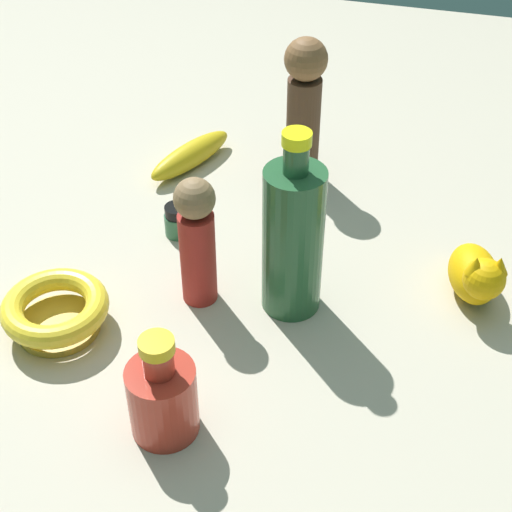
{
  "coord_description": "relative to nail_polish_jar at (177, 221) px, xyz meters",
  "views": [
    {
      "loc": [
        -0.75,
        -0.21,
        0.69
      ],
      "look_at": [
        0.0,
        0.0,
        0.05
      ],
      "focal_mm": 54.33,
      "sensor_mm": 36.0,
      "label": 1
    }
  ],
  "objects": [
    {
      "name": "bowl",
      "position": [
        -0.22,
        0.08,
        0.01
      ],
      "size": [
        0.13,
        0.13,
        0.05
      ],
      "color": "gold",
      "rests_on": "ground"
    },
    {
      "name": "cat_figurine",
      "position": [
        -0.03,
        -0.41,
        0.02
      ],
      "size": [
        0.13,
        0.09,
        0.09
      ],
      "color": "#E8A708",
      "rests_on": "ground"
    },
    {
      "name": "nail_polish_jar",
      "position": [
        0.0,
        0.0,
        0.0
      ],
      "size": [
        0.04,
        0.04,
        0.05
      ],
      "color": "#2F6944",
      "rests_on": "ground"
    },
    {
      "name": "bottle_tall",
      "position": [
        -0.1,
        -0.19,
        0.08
      ],
      "size": [
        0.08,
        0.08,
        0.25
      ],
      "color": "#285A34",
      "rests_on": "ground"
    },
    {
      "name": "banana",
      "position": [
        0.17,
        0.04,
        -0.0
      ],
      "size": [
        0.17,
        0.11,
        0.04
      ],
      "primitive_type": "ellipsoid",
      "rotation": [
        0.0,
        0.0,
        5.86
      ],
      "color": "gold",
      "rests_on": "ground"
    },
    {
      "name": "bottle_short",
      "position": [
        -0.33,
        -0.1,
        0.03
      ],
      "size": [
        0.07,
        0.07,
        0.13
      ],
      "color": "#B93425",
      "rests_on": "ground"
    },
    {
      "name": "person_figure_adult",
      "position": [
        0.2,
        -0.14,
        0.1
      ],
      "size": [
        0.07,
        0.07,
        0.23
      ],
      "color": "#533625",
      "rests_on": "ground"
    },
    {
      "name": "person_figure_child",
      "position": [
        -0.12,
        -0.07,
        0.07
      ],
      "size": [
        0.06,
        0.06,
        0.18
      ],
      "color": "#AA2822",
      "rests_on": "ground"
    },
    {
      "name": "ground",
      "position": [
        -0.07,
        -0.14,
        -0.02
      ],
      "size": [
        2.0,
        2.0,
        0.0
      ],
      "primitive_type": "plane",
      "color": "#BCB29E"
    }
  ]
}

